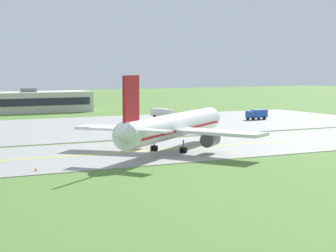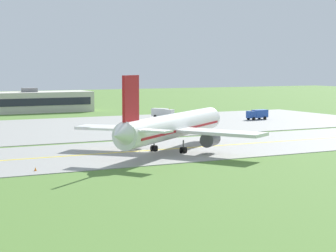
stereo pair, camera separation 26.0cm
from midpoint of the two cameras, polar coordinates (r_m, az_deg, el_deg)
name	(u,v)px [view 1 (the left image)]	position (r m, az deg, el deg)	size (l,w,h in m)	color
ground_plane	(140,152)	(102.23, -2.64, -2.35)	(500.00, 500.00, 0.00)	#517A33
taxiway_strip	(140,151)	(102.23, -2.64, -2.33)	(240.00, 28.00, 0.10)	gray
apron_pad	(103,126)	(144.53, -6.00, -0.03)	(140.00, 52.00, 0.10)	gray
taxiway_centreline	(140,151)	(102.22, -2.64, -2.30)	(220.00, 0.60, 0.01)	yellow
airplane_lead	(172,127)	(101.68, 0.33, -0.05)	(33.29, 29.33, 12.70)	white
service_truck_baggage	(257,114)	(162.78, 8.07, 1.09)	(6.23, 2.98, 2.60)	#264CA5
service_truck_fuel	(162,112)	(166.42, -0.60, 1.25)	(5.08, 6.11, 2.60)	silver
traffic_cone_near_edge	(36,169)	(84.87, -12.09, -3.90)	(0.44, 0.44, 0.60)	orange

